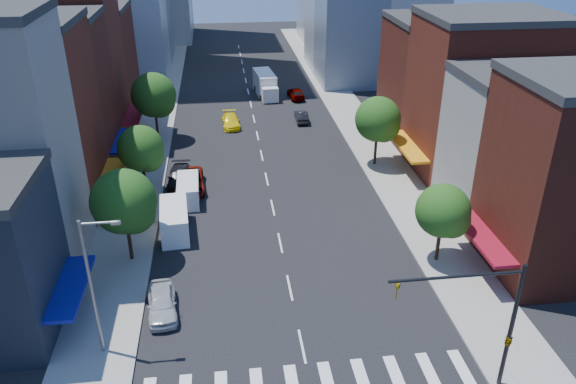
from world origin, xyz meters
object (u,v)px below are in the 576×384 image
cargo_van_near (174,221)px  cargo_van_far (188,191)px  parked_car_second (189,194)px  parked_car_third (189,181)px  pedestrian_near (76,290)px  pedestrian_far (151,213)px  taxi (231,121)px  parked_car_rear (179,177)px  traffic_car_oncoming (301,116)px  parked_car_front (162,303)px  traffic_car_far (296,93)px  box_truck (265,85)px

cargo_van_near → cargo_van_far: size_ratio=1.16×
parked_car_second → parked_car_third: 2.34m
pedestrian_near → pedestrian_far: 11.20m
cargo_van_far → taxi: cargo_van_far is taller
cargo_van_far → taxi: size_ratio=0.98×
parked_car_third → cargo_van_near: 8.14m
parked_car_rear → cargo_van_far: (0.98, -3.61, 0.24)m
traffic_car_oncoming → pedestrian_far: size_ratio=2.39×
parked_car_second → cargo_van_far: (0.00, -0.07, 0.29)m
parked_car_second → pedestrian_near: bearing=-123.1°
parked_car_front → pedestrian_far: size_ratio=2.70×
cargo_van_far → traffic_car_oncoming: (13.37, 20.01, -0.33)m
cargo_van_far → parked_car_front: bearing=-95.6°
cargo_van_far → pedestrian_near: pedestrian_near is taller
parked_car_third → pedestrian_far: size_ratio=3.46×
parked_car_front → parked_car_second: bearing=79.4°
parked_car_front → cargo_van_near: size_ratio=0.82×
traffic_car_oncoming → parked_car_second: bearing=57.1°
parked_car_front → parked_car_second: parked_car_front is taller
parked_car_second → cargo_van_near: size_ratio=0.78×
cargo_van_far → taxi: bearing=75.7°
cargo_van_near → pedestrian_far: (-2.09, 1.89, -0.14)m
parked_car_front → traffic_car_far: (15.19, 45.41, -0.01)m
cargo_van_near → traffic_car_far: cargo_van_near is taller
cargo_van_far → pedestrian_near: (-7.00, -14.24, 0.12)m
parked_car_third → pedestrian_near: (-7.00, -16.65, 0.30)m
traffic_car_far → pedestrian_near: pedestrian_near is taller
traffic_car_far → box_truck: size_ratio=0.56×
parked_car_rear → pedestrian_far: size_ratio=3.08×
parked_car_rear → taxi: (5.50, 15.71, -0.05)m
cargo_van_far → pedestrian_far: 4.83m
parked_car_rear → parked_car_second: bearing=-72.4°
parked_car_front → traffic_car_oncoming: (14.59, 35.90, -0.11)m
traffic_car_far → taxi: bearing=42.1°
parked_car_front → pedestrian_near: size_ratio=2.37×
parked_car_rear → pedestrian_far: 7.67m
taxi → traffic_car_oncoming: (8.86, 0.69, -0.04)m
traffic_car_far → box_truck: (-4.10, 2.13, 0.73)m
traffic_car_far → box_truck: box_truck is taller
parked_car_rear → traffic_car_far: size_ratio=1.16×
box_truck → pedestrian_far: bearing=-115.6°
cargo_van_near → box_truck: bearing=69.6°
parked_car_front → cargo_van_near: cargo_van_near is taller
box_truck → cargo_van_far: bearing=-112.9°
traffic_car_oncoming → traffic_car_far: size_ratio=0.90×
pedestrian_far → parked_car_front: bearing=11.6°
traffic_car_far → parked_car_third: bearing=57.7°
traffic_car_oncoming → pedestrian_far: pedestrian_far is taller
parked_car_front → box_truck: box_truck is taller
cargo_van_far → traffic_car_oncoming: cargo_van_far is taller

